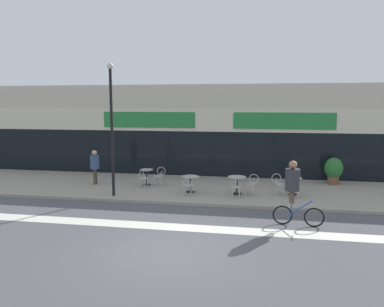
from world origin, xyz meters
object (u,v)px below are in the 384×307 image
object	(u,v)px
bistro_table_2	(237,181)
cafe_chair_0_near	(143,177)
bistro_table_1	(190,181)
cafe_chair_3_side	(278,182)
cafe_chair_2_side	(252,183)
planter_pot	(334,170)
cafe_chair_2_near	(236,185)
cyclist_0	(294,187)
cafe_chair_0_side	(159,175)
cafe_chair_1_near	(188,184)
bistro_table_0	(147,174)
pedestrian_near_end	(95,164)
cafe_chair_3_near	(295,186)
lamp_post	(112,121)

from	to	relation	value
bistro_table_2	cafe_chair_0_near	world-z (taller)	cafe_chair_0_near
bistro_table_1	cafe_chair_3_side	size ratio (longest dim) A/B	0.84
cafe_chair_2_side	planter_pot	distance (m)	4.82
cafe_chair_2_near	cafe_chair_3_side	bearing A→B (deg)	-61.93
cyclist_0	cafe_chair_0_side	bearing A→B (deg)	146.77
cafe_chair_1_near	cafe_chair_2_near	xyz separation A→B (m)	(2.04, -0.00, 0.00)
bistro_table_0	cafe_chair_1_near	xyz separation A→B (m)	(2.32, -1.70, -0.01)
bistro_table_2	cafe_chair_0_side	world-z (taller)	cafe_chair_0_side
bistro_table_1	cafe_chair_0_side	bearing A→B (deg)	147.78
cafe_chair_0_side	cafe_chair_2_side	distance (m)	4.49
cafe_chair_1_near	planter_pot	size ratio (longest dim) A/B	0.70
pedestrian_near_end	bistro_table_1	bearing A→B (deg)	159.44
bistro_table_1	cafe_chair_1_near	xyz separation A→B (m)	(-0.00, -0.63, 0.00)
planter_pot	cafe_chair_2_near	bearing A→B (deg)	-142.03
cafe_chair_1_near	planter_pot	distance (m)	7.40
bistro_table_1	cafe_chair_3_near	world-z (taller)	cafe_chair_3_near
planter_pot	cafe_chair_0_near	bearing A→B (deg)	-164.68
cafe_chair_0_side	planter_pot	size ratio (longest dim) A/B	0.70
bistro_table_2	planter_pot	world-z (taller)	planter_pot
lamp_post	cyclist_0	xyz separation A→B (m)	(7.18, -2.31, -1.99)
cafe_chair_3_near	planter_pot	size ratio (longest dim) A/B	0.70
cafe_chair_2_side	cafe_chair_1_near	bearing A→B (deg)	14.41
cafe_chair_0_side	cafe_chair_2_near	distance (m)	4.11
cafe_chair_0_side	planter_pot	xyz separation A→B (m)	(8.22, 1.80, 0.18)
cafe_chair_3_near	cafe_chair_2_near	bearing A→B (deg)	91.78
cafe_chair_0_side	pedestrian_near_end	xyz separation A→B (m)	(-3.15, -0.24, 0.46)
cafe_chair_1_near	pedestrian_near_end	bearing A→B (deg)	76.98
cafe_chair_2_near	pedestrian_near_end	xyz separation A→B (m)	(-6.88, 1.46, 0.46)
bistro_table_0	cafe_chair_3_near	bearing A→B (deg)	-11.66
cafe_chair_1_near	cafe_chair_2_near	size ratio (longest dim) A/B	1.00
bistro_table_1	cafe_chair_2_side	xyz separation A→B (m)	(2.66, -0.00, 0.00)
bistro_table_0	bistro_table_2	world-z (taller)	bistro_table_2
cafe_chair_0_side	cafe_chair_3_near	xyz separation A→B (m)	(6.13, -1.40, 0.00)
bistro_table_2	bistro_table_0	bearing A→B (deg)	166.17
bistro_table_1	cafe_chair_2_side	size ratio (longest dim) A/B	0.84
planter_pot	cyclist_0	xyz separation A→B (m)	(-2.44, -6.37, 0.48)
cafe_chair_2_near	lamp_post	distance (m)	5.81
cafe_chair_2_side	pedestrian_near_end	world-z (taller)	pedestrian_near_end
cafe_chair_2_near	lamp_post	size ratio (longest dim) A/B	0.16
cafe_chair_1_near	lamp_post	size ratio (longest dim) A/B	0.16
cafe_chair_2_side	cyclist_0	distance (m)	3.83
lamp_post	bistro_table_1	bearing A→B (deg)	20.95
bistro_table_0	cafe_chair_2_side	world-z (taller)	cafe_chair_2_side
bistro_table_1	cafe_chair_3_near	size ratio (longest dim) A/B	0.84
cafe_chair_0_side	cafe_chair_2_side	xyz separation A→B (m)	(4.36, -1.08, 0.00)
cafe_chair_0_side	cafe_chair_3_side	xyz separation A→B (m)	(5.50, -0.77, 0.00)
bistro_table_0	cafe_chair_0_side	distance (m)	0.63
cafe_chair_3_side	cyclist_0	xyz separation A→B (m)	(0.28, -3.80, 0.66)
cafe_chair_2_near	cafe_chair_3_near	world-z (taller)	same
cafe_chair_3_side	cafe_chair_0_side	bearing A→B (deg)	169.39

